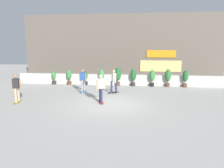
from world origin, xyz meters
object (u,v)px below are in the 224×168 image
at_px(potted_plant_4, 118,75).
at_px(skater_by_wall_left, 101,87).
at_px(potted_plant_2, 85,77).
at_px(skater_foreground, 114,80).
at_px(potted_plant_6, 152,77).
at_px(potted_plant_7, 168,77).
at_px(potted_plant_5, 133,76).
at_px(skater_mid_plaza, 16,87).
at_px(potted_plant_1, 69,76).
at_px(potted_plant_8, 185,78).
at_px(potted_plant_0, 54,77).
at_px(potted_plant_3, 102,76).
at_px(skater_by_wall_right, 83,80).

distance_m(potted_plant_4, skater_by_wall_left, 5.44).
relative_size(potted_plant_2, skater_foreground, 0.73).
distance_m(potted_plant_2, skater_foreground, 4.02).
relative_size(potted_plant_6, potted_plant_7, 0.96).
xyz_separation_m(potted_plant_4, skater_foreground, (-0.05, -2.88, 0.02)).
distance_m(potted_plant_5, skater_mid_plaza, 9.04).
relative_size(potted_plant_1, potted_plant_8, 0.95).
relative_size(potted_plant_2, potted_plant_8, 0.89).
relative_size(potted_plant_0, skater_mid_plaza, 0.70).
xyz_separation_m(potted_plant_3, skater_by_wall_right, (-0.89, -2.82, 0.16)).
relative_size(potted_plant_0, potted_plant_8, 0.85).
distance_m(potted_plant_5, potted_plant_6, 1.57).
bearing_deg(skater_mid_plaza, skater_by_wall_right, 44.42).
distance_m(potted_plant_1, skater_foreground, 5.14).
xyz_separation_m(potted_plant_0, potted_plant_7, (9.86, 0.00, 0.23)).
height_order(potted_plant_0, skater_by_wall_left, skater_by_wall_left).
height_order(skater_by_wall_left, skater_mid_plaza, same).
xyz_separation_m(potted_plant_2, potted_plant_6, (5.71, 0.00, 0.14)).
height_order(potted_plant_0, potted_plant_6, potted_plant_6).
relative_size(potted_plant_7, skater_foreground, 0.87).
relative_size(potted_plant_0, skater_foreground, 0.70).
relative_size(potted_plant_4, skater_by_wall_left, 0.93).
bearing_deg(potted_plant_3, potted_plant_2, -180.00).
xyz_separation_m(potted_plant_2, potted_plant_3, (1.42, 0.00, 0.11)).
height_order(skater_by_wall_right, skater_by_wall_left, same).
xyz_separation_m(skater_by_wall_right, skater_foreground, (2.26, -0.06, 0.00)).
bearing_deg(potted_plant_6, skater_foreground, -135.46).
bearing_deg(potted_plant_6, potted_plant_2, -180.00).
xyz_separation_m(potted_plant_1, skater_mid_plaza, (-1.19, -5.95, 0.20)).
bearing_deg(potted_plant_1, potted_plant_5, -0.00).
distance_m(potted_plant_1, skater_mid_plaza, 6.07).
relative_size(potted_plant_6, skater_by_wall_left, 0.84).
relative_size(potted_plant_0, potted_plant_3, 0.86).
relative_size(potted_plant_2, skater_mid_plaza, 0.73).
xyz_separation_m(potted_plant_0, skater_by_wall_right, (3.39, -2.82, 0.32)).
distance_m(potted_plant_1, potted_plant_8, 9.86).
relative_size(potted_plant_1, skater_by_wall_right, 0.78).
xyz_separation_m(potted_plant_0, potted_plant_1, (1.39, 0.00, 0.12)).
bearing_deg(potted_plant_7, potted_plant_2, -180.00).
distance_m(potted_plant_8, skater_by_wall_right, 8.35).
height_order(potted_plant_4, potted_plant_7, potted_plant_4).
bearing_deg(skater_by_wall_left, potted_plant_1, 124.76).
bearing_deg(skater_foreground, potted_plant_3, 115.42).
distance_m(potted_plant_0, skater_foreground, 6.35).
bearing_deg(potted_plant_5, potted_plant_3, 180.00).
height_order(potted_plant_0, skater_foreground, skater_foreground).
xyz_separation_m(potted_plant_8, skater_by_wall_left, (-6.10, -5.41, 0.14)).
distance_m(potted_plant_0, potted_plant_3, 4.29).
xyz_separation_m(potted_plant_0, potted_plant_3, (4.29, 0.00, 0.16)).
distance_m(potted_plant_3, potted_plant_5, 2.72).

